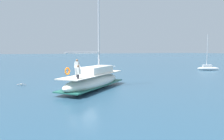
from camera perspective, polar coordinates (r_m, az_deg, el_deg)
name	(u,v)px	position (r m, az deg, el deg)	size (l,w,h in m)	color
ground_plane	(84,92)	(20.62, -7.33, -5.57)	(400.00, 400.00, 0.00)	#284C66
main_sailboat	(94,80)	(21.92, -4.73, -2.47)	(8.27, 8.68, 14.08)	white
moored_sloop_far	(208,68)	(45.55, 23.47, 0.55)	(2.61, 4.03, 6.78)	silver
seagull	(21,84)	(25.77, -22.35, -3.41)	(0.47, 0.95, 0.16)	silver
mooring_buoy	(100,76)	(30.88, -3.06, -1.57)	(0.65, 0.65, 0.92)	#EA4C19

